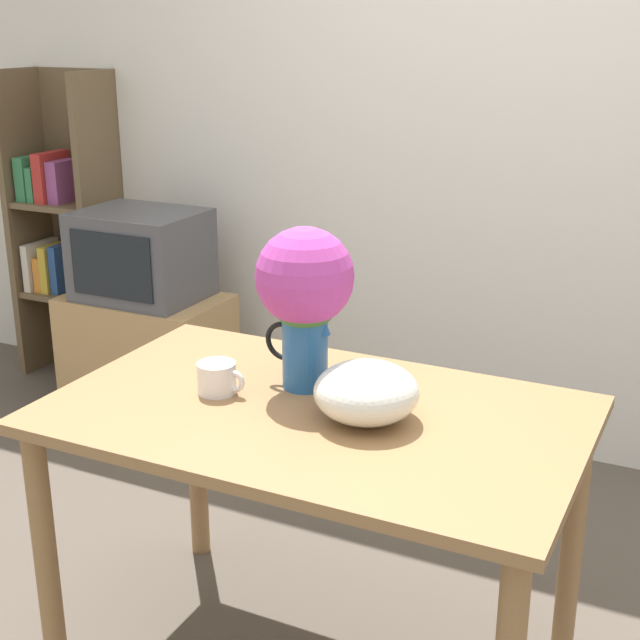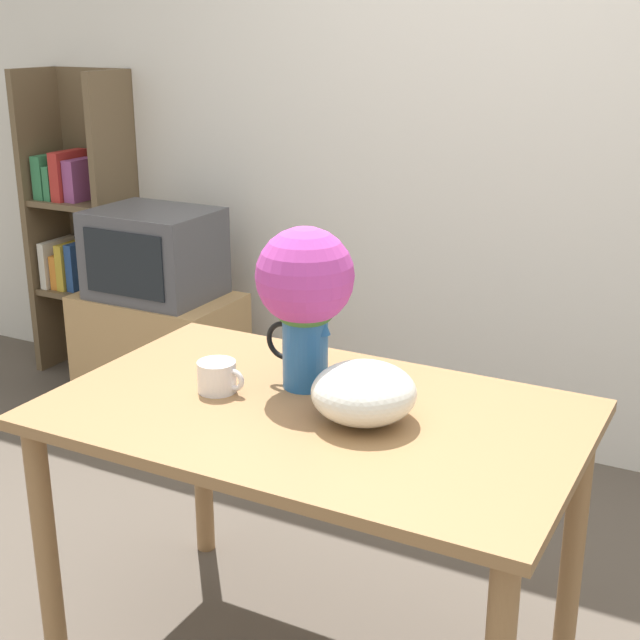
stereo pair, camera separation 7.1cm
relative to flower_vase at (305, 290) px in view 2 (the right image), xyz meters
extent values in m
cube|color=silver|center=(0.17, 1.49, 0.26)|extent=(8.00, 0.05, 2.60)
cube|color=olive|center=(0.09, -0.12, -0.28)|extent=(1.32, 0.82, 0.03)
cylinder|color=olive|center=(-0.51, -0.47, -0.67)|extent=(0.06, 0.06, 0.75)
cylinder|color=olive|center=(-0.51, 0.23, -0.67)|extent=(0.06, 0.06, 0.75)
cylinder|color=olive|center=(0.69, 0.23, -0.67)|extent=(0.06, 0.06, 0.75)
cylinder|color=#235B9E|center=(0.00, 0.00, -0.16)|extent=(0.12, 0.12, 0.21)
cone|color=#235B9E|center=(0.05, 0.00, -0.09)|extent=(0.04, 0.04, 0.05)
torus|color=black|center=(-0.06, 0.00, -0.15)|extent=(0.11, 0.01, 0.11)
sphere|color=#3D7033|center=(0.00, 0.00, -0.01)|extent=(0.19, 0.19, 0.19)
sphere|color=#B23D99|center=(0.00, 0.00, 0.04)|extent=(0.25, 0.25, 0.25)
cylinder|color=white|center=(-0.19, -0.14, -0.23)|extent=(0.10, 0.10, 0.08)
torus|color=white|center=(-0.13, -0.14, -0.23)|extent=(0.06, 0.01, 0.06)
ellipsoid|color=silver|center=(0.23, -0.12, -0.19)|extent=(0.25, 0.25, 0.14)
cube|color=tan|center=(-1.31, 1.04, -0.76)|extent=(0.69, 0.43, 0.56)
cube|color=#4C4C51|center=(-1.31, 1.04, -0.29)|extent=(0.51, 0.40, 0.38)
cube|color=black|center=(-1.31, 0.84, -0.29)|extent=(0.40, 0.01, 0.27)
cube|color=brown|center=(-2.19, 1.32, -0.30)|extent=(0.04, 0.30, 1.48)
cube|color=brown|center=(-1.73, 1.32, -0.30)|extent=(0.04, 0.30, 1.48)
cube|color=brown|center=(-1.96, 1.47, -0.30)|extent=(0.49, 0.01, 1.48)
cube|color=brown|center=(-1.96, 1.32, -0.63)|extent=(0.42, 0.28, 0.03)
cube|color=silver|center=(-2.13, 1.31, -0.50)|extent=(0.04, 0.23, 0.23)
cube|color=orange|center=(-2.09, 1.31, -0.53)|extent=(0.04, 0.19, 0.17)
cube|color=gold|center=(-2.04, 1.31, -0.50)|extent=(0.04, 0.20, 0.23)
cube|color=#284C8E|center=(-1.99, 1.31, -0.50)|extent=(0.04, 0.17, 0.23)
cube|color=brown|center=(-1.96, 1.32, -0.18)|extent=(0.42, 0.28, 0.03)
cube|color=#337A4C|center=(-2.13, 1.31, -0.06)|extent=(0.06, 0.21, 0.21)
cube|color=#337A4C|center=(-2.07, 1.31, -0.09)|extent=(0.04, 0.20, 0.16)
cube|color=#B72D28|center=(-2.01, 1.31, -0.05)|extent=(0.06, 0.21, 0.23)
cube|color=#934784|center=(-1.94, 1.31, -0.07)|extent=(0.06, 0.17, 0.20)
camera|label=1|loc=(0.98, -1.94, 0.65)|focal=50.00mm
camera|label=2|loc=(1.05, -1.90, 0.65)|focal=50.00mm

